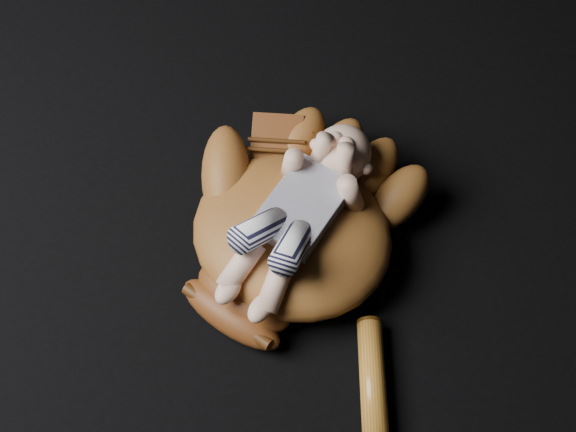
{
  "coord_description": "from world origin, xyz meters",
  "views": [
    {
      "loc": [
        0.27,
        -0.38,
        1.09
      ],
      "look_at": [
        -0.11,
        0.16,
        0.07
      ],
      "focal_mm": 50.0,
      "sensor_mm": 36.0,
      "label": 1
    }
  ],
  "objects": [
    {
      "name": "newborn_baby",
      "position": [
        -0.09,
        0.14,
        0.12
      ],
      "size": [
        0.18,
        0.35,
        0.14
      ],
      "primitive_type": null,
      "rotation": [
        0.0,
        0.0,
        0.07
      ],
      "color": "#DEAB8F",
      "rests_on": "baseball_glove"
    },
    {
      "name": "baseball_glove",
      "position": [
        -0.09,
        0.15,
        0.07
      ],
      "size": [
        0.39,
        0.45,
        0.14
      ],
      "primitive_type": null,
      "rotation": [
        0.0,
        0.0,
        -0.02
      ],
      "color": "brown",
      "rests_on": "ground"
    }
  ]
}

